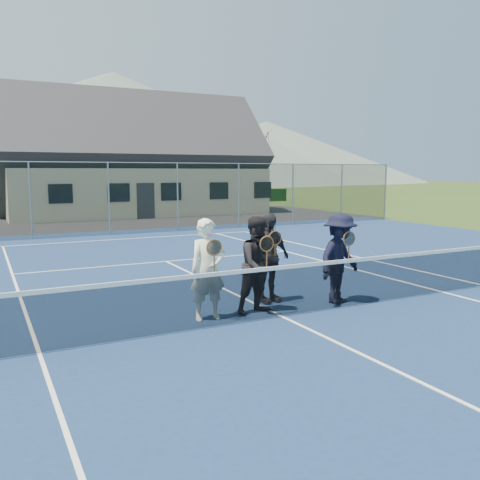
{
  "coord_description": "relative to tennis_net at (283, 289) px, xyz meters",
  "views": [
    {
      "loc": [
        -4.75,
        -7.57,
        2.63
      ],
      "look_at": [
        -0.09,
        1.5,
        1.25
      ],
      "focal_mm": 38.0,
      "sensor_mm": 36.0,
      "label": 1
    }
  ],
  "objects": [
    {
      "name": "tree_c",
      "position": [
        2.0,
        33.0,
        5.25
      ],
      "size": [
        3.2,
        3.2,
        7.77
      ],
      "color": "#3A2115",
      "rests_on": "ground"
    },
    {
      "name": "hill_centre",
      "position": [
        20.0,
        95.0,
        10.46
      ],
      "size": [
        120.0,
        120.0,
        22.0
      ],
      "primitive_type": "cone",
      "color": "slate",
      "rests_on": "ground"
    },
    {
      "name": "player_c",
      "position": [
        0.3,
        1.05,
        0.38
      ],
      "size": [
        1.11,
        0.61,
        1.8
      ],
      "color": "#25252A",
      "rests_on": "court_surface"
    },
    {
      "name": "perimeter_fence",
      "position": [
        0.0,
        13.5,
        0.99
      ],
      "size": [
        30.07,
        0.07,
        3.02
      ],
      "color": "slate",
      "rests_on": "ground"
    },
    {
      "name": "ground",
      "position": [
        0.0,
        20.0,
        -0.54
      ],
      "size": [
        220.0,
        220.0,
        0.0
      ],
      "primitive_type": "plane",
      "color": "#2D4117",
      "rests_on": "ground"
    },
    {
      "name": "player_d",
      "position": [
        1.53,
        0.33,
        0.38
      ],
      "size": [
        1.32,
        1.02,
        1.8
      ],
      "color": "black",
      "rests_on": "court_surface"
    },
    {
      "name": "player_b",
      "position": [
        -0.23,
        0.44,
        0.38
      ],
      "size": [
        0.95,
        0.79,
        1.8
      ],
      "color": "black",
      "rests_on": "court_surface"
    },
    {
      "name": "court_markings",
      "position": [
        0.0,
        0.0,
        -0.51
      ],
      "size": [
        11.03,
        23.83,
        0.01
      ],
      "color": "white",
      "rests_on": "court_surface"
    },
    {
      "name": "player_a",
      "position": [
        -1.25,
        0.48,
        0.38
      ],
      "size": [
        0.67,
        0.51,
        1.8
      ],
      "color": "white",
      "rests_on": "court_surface"
    },
    {
      "name": "hill_east",
      "position": [
        55.0,
        95.0,
        6.46
      ],
      "size": [
        90.0,
        90.0,
        14.0
      ],
      "primitive_type": "cone",
      "color": "slate",
      "rests_on": "ground"
    },
    {
      "name": "court_surface",
      "position": [
        0.0,
        0.0,
        -0.53
      ],
      "size": [
        30.0,
        30.0,
        0.02
      ],
      "primitive_type": "cube",
      "color": "navy",
      "rests_on": "ground"
    },
    {
      "name": "tree_e",
      "position": [
        18.0,
        33.0,
        5.25
      ],
      "size": [
        3.2,
        3.2,
        7.77
      ],
      "color": "#392114",
      "rests_on": "ground"
    },
    {
      "name": "tree_d",
      "position": [
        12.0,
        33.0,
        5.25
      ],
      "size": [
        3.2,
        3.2,
        7.77
      ],
      "color": "#372214",
      "rests_on": "ground"
    },
    {
      "name": "clubhouse",
      "position": [
        4.0,
        24.0,
        3.45
      ],
      "size": [
        15.6,
        8.2,
        7.7
      ],
      "color": "beige",
      "rests_on": "ground"
    },
    {
      "name": "tennis_net",
      "position": [
        0.0,
        0.0,
        0.0
      ],
      "size": [
        11.68,
        0.08,
        1.1
      ],
      "color": "slate",
      "rests_on": "ground"
    },
    {
      "name": "hedge_row",
      "position": [
        0.0,
        32.0,
        0.01
      ],
      "size": [
        40.0,
        1.2,
        1.1
      ],
      "primitive_type": "cube",
      "color": "black",
      "rests_on": "ground"
    }
  ]
}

